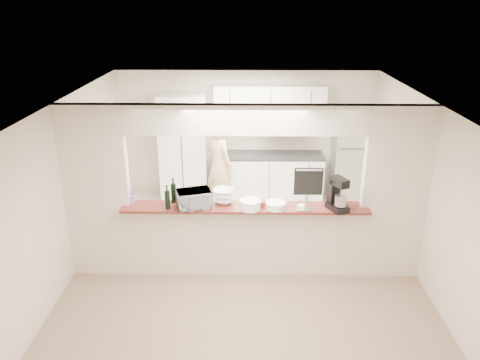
{
  "coord_description": "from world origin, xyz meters",
  "views": [
    {
      "loc": [
        0.02,
        -5.93,
        3.78
      ],
      "look_at": [
        -0.07,
        0.3,
        1.34
      ],
      "focal_mm": 35.0,
      "sensor_mm": 36.0,
      "label": 1
    }
  ],
  "objects_px": {
    "toaster_oven": "(194,199)",
    "person": "(219,165)",
    "refrigerator": "(352,160)",
    "stand_mixer": "(337,195)"
  },
  "relations": [
    {
      "from": "refrigerator",
      "to": "toaster_oven",
      "type": "relative_size",
      "value": 3.78
    },
    {
      "from": "refrigerator",
      "to": "person",
      "type": "height_order",
      "value": "refrigerator"
    },
    {
      "from": "toaster_oven",
      "to": "stand_mixer",
      "type": "xyz_separation_m",
      "value": [
        1.94,
        -0.04,
        0.09
      ]
    },
    {
      "from": "refrigerator",
      "to": "person",
      "type": "relative_size",
      "value": 1.0
    },
    {
      "from": "toaster_oven",
      "to": "person",
      "type": "relative_size",
      "value": 0.26
    },
    {
      "from": "toaster_oven",
      "to": "refrigerator",
      "type": "bearing_deg",
      "value": 26.84
    },
    {
      "from": "toaster_oven",
      "to": "stand_mixer",
      "type": "relative_size",
      "value": 0.96
    },
    {
      "from": "refrigerator",
      "to": "stand_mixer",
      "type": "height_order",
      "value": "refrigerator"
    },
    {
      "from": "toaster_oven",
      "to": "person",
      "type": "xyz_separation_m",
      "value": [
        0.2,
        2.4,
        -0.37
      ]
    },
    {
      "from": "person",
      "to": "refrigerator",
      "type": "bearing_deg",
      "value": -129.55
    }
  ]
}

